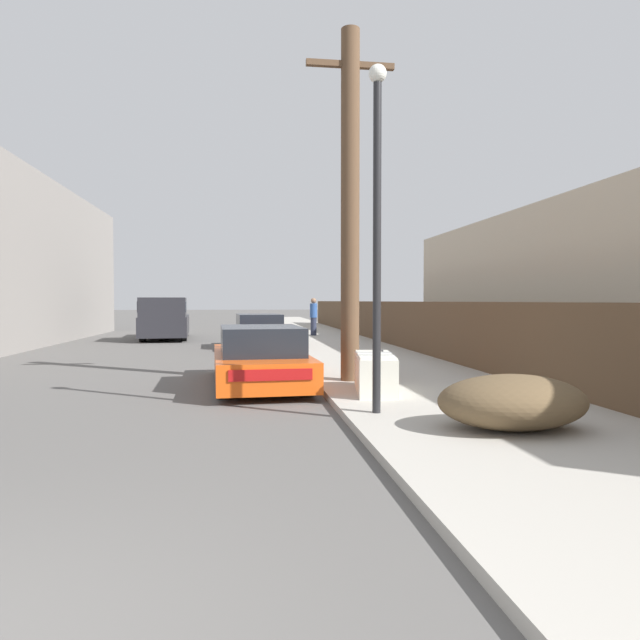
% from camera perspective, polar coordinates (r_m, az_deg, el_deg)
% --- Properties ---
extents(sidewalk_curb, '(4.20, 63.00, 0.12)m').
position_cam_1_polar(sidewalk_curb, '(26.33, 0.08, -1.75)').
color(sidewalk_curb, '#ADA89E').
rests_on(sidewalk_curb, ground).
extents(discarded_fridge, '(0.89, 1.78, 0.71)m').
position_cam_1_polar(discarded_fridge, '(10.25, 5.51, -5.30)').
color(discarded_fridge, silver).
rests_on(discarded_fridge, sidewalk_curb).
extents(parked_sports_car_red, '(2.06, 4.74, 1.24)m').
position_cam_1_polar(parked_sports_car_red, '(11.78, -6.04, -3.87)').
color(parked_sports_car_red, '#E05114').
rests_on(parked_sports_car_red, ground).
extents(car_parked_mid, '(2.09, 4.35, 1.26)m').
position_cam_1_polar(car_parked_mid, '(21.34, -6.15, -1.19)').
color(car_parked_mid, '#5B1E19').
rests_on(car_parked_mid, ground).
extents(pickup_truck, '(2.46, 5.90, 1.89)m').
position_cam_1_polar(pickup_truck, '(26.57, -15.26, 0.11)').
color(pickup_truck, '#232328').
rests_on(pickup_truck, ground).
extents(utility_pole, '(1.80, 0.38, 7.10)m').
position_cam_1_polar(utility_pole, '(11.83, 3.03, 11.61)').
color(utility_pole, brown).
rests_on(utility_pole, sidewalk_curb).
extents(street_lamp, '(0.26, 0.26, 5.01)m').
position_cam_1_polar(street_lamp, '(8.39, 5.73, 10.54)').
color(street_lamp, '#232326').
rests_on(street_lamp, sidewalk_curb).
extents(brush_pile, '(1.93, 1.40, 0.69)m').
position_cam_1_polar(brush_pile, '(7.71, 18.68, -7.76)').
color(brush_pile, brown).
rests_on(brush_pile, sidewalk_curb).
extents(wooden_fence, '(0.08, 40.63, 1.61)m').
position_cam_1_polar(wooden_fence, '(22.11, 6.72, -0.23)').
color(wooden_fence, brown).
rests_on(wooden_fence, sidewalk_curb).
extents(pedestrian, '(0.34, 0.34, 1.76)m').
position_cam_1_polar(pedestrian, '(26.81, -0.65, 0.39)').
color(pedestrian, '#282D42').
rests_on(pedestrian, sidewalk_curb).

